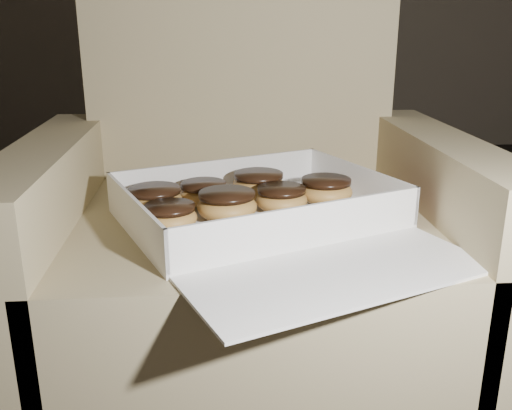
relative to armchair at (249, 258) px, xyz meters
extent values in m
plane|color=black|center=(0.50, 0.02, -0.28)|extent=(4.50, 4.50, 0.00)
cube|color=tan|center=(0.00, -0.04, -0.08)|extent=(0.68, 0.68, 0.40)
cube|color=tan|center=(0.00, 0.27, 0.36)|extent=(0.68, 0.13, 0.49)
cube|color=tan|center=(-0.37, -0.04, -0.01)|extent=(0.11, 0.68, 0.53)
cube|color=tan|center=(0.37, -0.04, -0.01)|extent=(0.11, 0.68, 0.53)
cube|color=white|center=(0.01, -0.10, 0.12)|extent=(0.54, 0.48, 0.01)
cube|color=white|center=(-0.06, 0.05, 0.16)|extent=(0.42, 0.17, 0.07)
cube|color=white|center=(0.07, -0.25, 0.16)|extent=(0.42, 0.17, 0.07)
cube|color=white|center=(-0.20, -0.18, 0.16)|extent=(0.13, 0.31, 0.07)
cube|color=white|center=(0.21, -0.02, 0.16)|extent=(0.13, 0.31, 0.07)
cube|color=#C14D74|center=(0.21, -0.02, 0.16)|extent=(0.13, 0.31, 0.06)
cube|color=white|center=(0.10, -0.34, 0.12)|extent=(0.48, 0.34, 0.01)
ellipsoid|color=gold|center=(-0.17, -0.08, 0.15)|extent=(0.10, 0.10, 0.05)
cylinder|color=black|center=(-0.17, -0.08, 0.17)|extent=(0.09, 0.09, 0.01)
ellipsoid|color=gold|center=(-0.09, -0.04, 0.15)|extent=(0.09, 0.09, 0.04)
cylinder|color=black|center=(-0.09, -0.04, 0.17)|extent=(0.08, 0.08, 0.01)
ellipsoid|color=gold|center=(0.02, 0.00, 0.15)|extent=(0.10, 0.10, 0.05)
cylinder|color=black|center=(0.02, 0.00, 0.17)|extent=(0.10, 0.10, 0.01)
ellipsoid|color=gold|center=(0.05, -0.08, 0.15)|extent=(0.09, 0.09, 0.05)
cylinder|color=black|center=(0.05, -0.08, 0.17)|extent=(0.09, 0.09, 0.01)
ellipsoid|color=gold|center=(-0.14, -0.16, 0.15)|extent=(0.09, 0.09, 0.04)
cylinder|color=black|center=(-0.14, -0.16, 0.17)|extent=(0.08, 0.08, 0.01)
ellipsoid|color=gold|center=(0.14, -0.04, 0.15)|extent=(0.10, 0.10, 0.05)
cylinder|color=black|center=(0.14, -0.04, 0.17)|extent=(0.09, 0.09, 0.01)
ellipsoid|color=gold|center=(-0.05, -0.12, 0.15)|extent=(0.10, 0.10, 0.05)
cylinder|color=black|center=(-0.05, -0.12, 0.17)|extent=(0.10, 0.10, 0.01)
ellipsoid|color=black|center=(-0.08, -0.18, 0.13)|extent=(0.01, 0.01, 0.00)
ellipsoid|color=black|center=(-0.04, -0.21, 0.13)|extent=(0.01, 0.01, 0.00)
ellipsoid|color=black|center=(-0.13, -0.24, 0.13)|extent=(0.01, 0.01, 0.00)
ellipsoid|color=black|center=(0.06, -0.12, 0.13)|extent=(0.01, 0.01, 0.00)
ellipsoid|color=black|center=(-0.06, -0.28, 0.13)|extent=(0.01, 0.01, 0.00)
camera|label=1|loc=(-0.07, -1.06, 0.46)|focal=40.00mm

